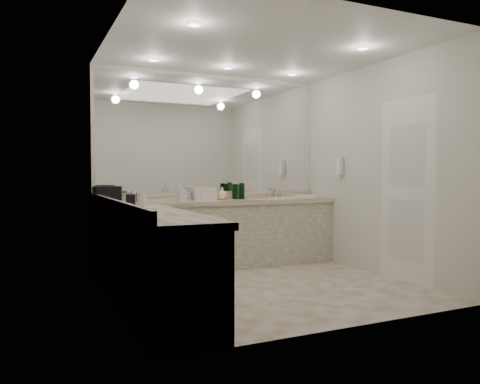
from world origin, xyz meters
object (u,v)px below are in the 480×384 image
soap_bottle_b (182,193)px  wall_phone (340,166)px  sink (282,198)px  soap_bottle_c (222,193)px  hand_towel (305,197)px  cream_cosmetic_case (205,193)px  soap_bottle_a (180,192)px  black_toiletry_bag (108,195)px

soap_bottle_b → wall_phone: bearing=-11.3°
sink → soap_bottle_c: soap_bottle_c is taller
sink → soap_bottle_c: size_ratio=2.64×
hand_towel → wall_phone: bearing=-54.6°
cream_cosmetic_case → sink: bearing=4.5°
cream_cosmetic_case → soap_bottle_b: 0.38m
wall_phone → soap_bottle_b: (-2.11, 0.42, -0.34)m
soap_bottle_c → hand_towel: bearing=-3.7°
hand_towel → soap_bottle_c: bearing=176.3°
cream_cosmetic_case → hand_towel: bearing=1.4°
soap_bottle_a → cream_cosmetic_case: bearing=0.4°
cream_cosmetic_case → soap_bottle_a: (-0.34, -0.00, 0.03)m
hand_towel → soap_bottle_c: size_ratio=1.38×
black_toiletry_bag → wall_phone: bearing=-9.1°
soap_bottle_b → soap_bottle_c: soap_bottle_b is taller
sink → hand_towel: bearing=-16.7°
cream_cosmetic_case → soap_bottle_a: 0.34m
wall_phone → hand_towel: bearing=125.4°
wall_phone → soap_bottle_c: 1.65m
sink → hand_towel: (0.32, -0.10, 0.02)m
sink → soap_bottle_b: soap_bottle_b is taller
wall_phone → soap_bottle_b: size_ratio=1.13×
black_toiletry_bag → soap_bottle_a: soap_bottle_a is taller
sink → soap_bottle_b: size_ratio=2.08×
wall_phone → sink: bearing=140.4°
sink → black_toiletry_bag: bearing=-179.5°
sink → cream_cosmetic_case: cream_cosmetic_case is taller
sink → wall_phone: 0.91m
soap_bottle_a → soap_bottle_b: 0.13m
sink → soap_bottle_b: (-1.50, -0.08, 0.11)m
wall_phone → black_toiletry_bag: size_ratio=0.73×
soap_bottle_c → cream_cosmetic_case: bearing=163.4°
cream_cosmetic_case → wall_phone: bearing=-10.4°
sink → hand_towel: hand_towel is taller
cream_cosmetic_case → black_toiletry_bag: bearing=-169.7°
wall_phone → hand_towel: 0.66m
hand_towel → soap_bottle_b: bearing=179.5°
soap_bottle_b → hand_towel: bearing=-0.5°
sink → black_toiletry_bag: black_toiletry_bag is taller
wall_phone → soap_bottle_a: wall_phone is taller
cream_cosmetic_case → soap_bottle_a: size_ratio=1.28×
soap_bottle_a → soap_bottle_c: 0.56m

